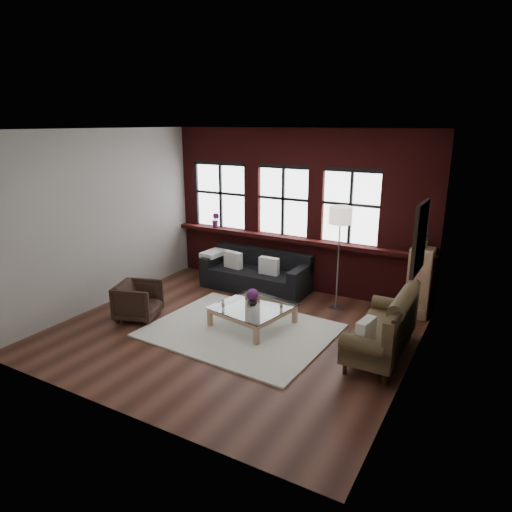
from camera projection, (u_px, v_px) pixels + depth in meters
The scene contains 26 objects.
floor at pixel (233, 331), 7.48m from camera, with size 5.50×5.50×0.00m, color #3D1E16.
ceiling at pixel (230, 129), 6.58m from camera, with size 5.50×5.50×0.00m, color white.
wall_back at pixel (298, 210), 9.12m from camera, with size 5.50×5.50×0.00m, color #ACA9A0.
wall_front at pixel (108, 285), 4.94m from camera, with size 5.50×5.50×0.00m, color #ACA9A0.
wall_left at pixel (104, 219), 8.32m from camera, with size 5.00×5.00×0.00m, color #ACA9A0.
wall_right at pixel (416, 262), 5.74m from camera, with size 5.00×5.00×0.00m, color #ACA9A0.
brick_backwall at pixel (297, 211), 9.07m from camera, with size 5.50×0.12×3.20m, color #471011, non-canonical shape.
sill_ledge at pixel (294, 239), 9.15m from camera, with size 5.50×0.30×0.08m, color #471011.
window_left at pixel (221, 196), 9.88m from camera, with size 1.38×0.10×1.50m, color black, non-canonical shape.
window_mid at pixel (284, 202), 9.18m from camera, with size 1.38×0.10×1.50m, color black, non-canonical shape.
window_right at pixel (351, 208), 8.52m from camera, with size 1.38×0.10×1.50m, color black, non-canonical shape.
wall_poster at pixel (420, 238), 5.93m from camera, with size 0.05×0.74×0.94m, color black, non-canonical shape.
shag_rug at pixel (241, 330), 7.48m from camera, with size 2.86×2.25×0.03m, color silver.
dark_sofa at pixel (255, 271), 9.26m from camera, with size 2.18×0.88×0.79m, color black, non-canonical shape.
pillow_a at pixel (233, 260), 9.34m from camera, with size 0.40×0.14×0.34m, color white.
pillow_b at pixel (269, 266), 8.95m from camera, with size 0.40×0.14×0.34m, color white.
vintage_settee at pixel (382, 325), 6.60m from camera, with size 0.79×1.78×0.95m, color #493921, non-canonical shape.
pillow_settee at pixel (366, 331), 6.15m from camera, with size 0.14×0.38×0.34m, color white.
armchair at pixel (138, 301), 7.91m from camera, with size 0.68×0.70×0.64m, color black.
coffee_table at pixel (253, 316), 7.63m from camera, with size 1.13×1.13×0.38m, color tan, non-canonical shape.
vase at pixel (253, 301), 7.56m from camera, with size 0.15×0.15×0.16m, color #B2B2B2.
flowers at pixel (253, 295), 7.52m from camera, with size 0.20×0.20×0.20m, color #662366.
drawer_chest at pixel (419, 282), 7.92m from camera, with size 0.38×0.38×1.24m, color tan.
potted_plant_top at pixel (424, 240), 7.71m from camera, with size 0.27×0.23×0.30m, color #2D5923.
floor_lamp at pixel (338, 255), 8.13m from camera, with size 0.40×0.40×2.04m, color #A5A5A8, non-canonical shape.
sill_plant at pixel (216, 220), 9.95m from camera, with size 0.18×0.15×0.33m, color #662366.
Camera 1 is at (3.68, -5.77, 3.30)m, focal length 32.00 mm.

